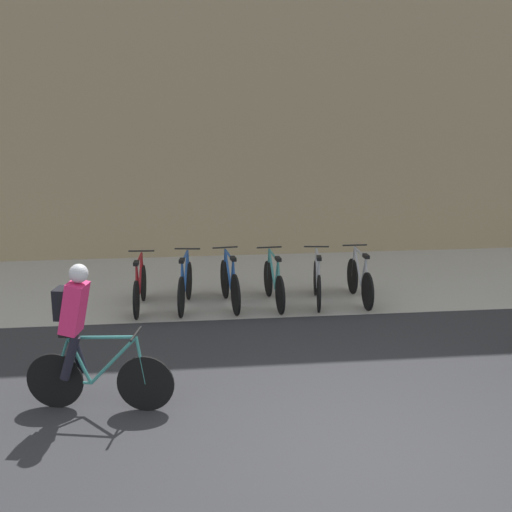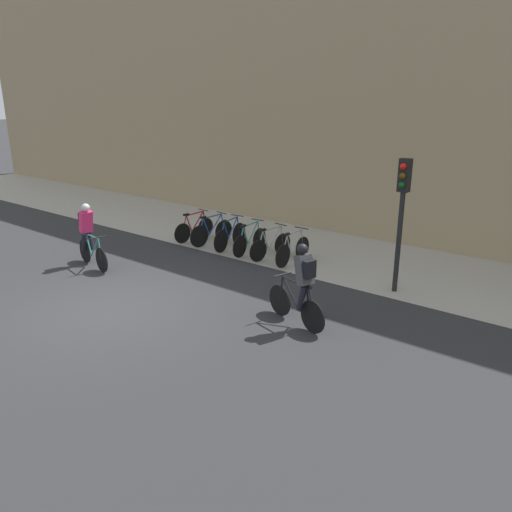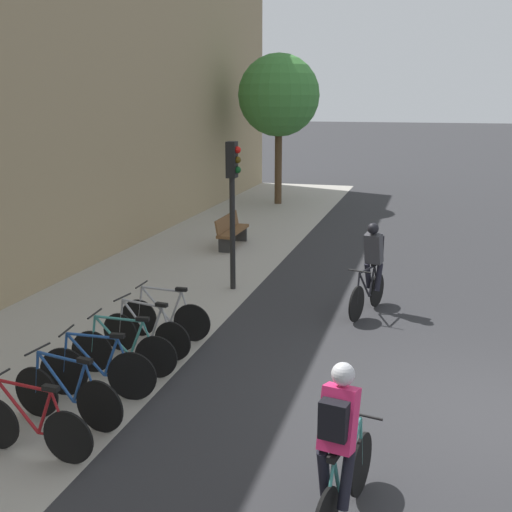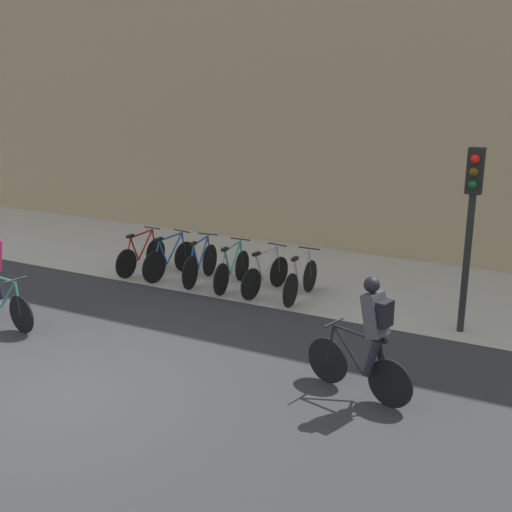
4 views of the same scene
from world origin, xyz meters
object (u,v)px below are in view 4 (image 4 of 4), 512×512
Objects in this scene: parked_bike_1 at (170,259)px; parked_bike_3 at (232,269)px; parked_bike_2 at (200,264)px; cyclist_grey at (370,335)px; parked_bike_5 at (301,280)px; parked_bike_0 at (141,255)px; parked_bike_4 at (265,275)px; traffic_light_pole at (472,206)px.

parked_bike_3 is at bearing -0.03° from parked_bike_1.
parked_bike_2 is 1.00× the size of parked_bike_3.
cyclist_grey reaches higher than parked_bike_5.
cyclist_grey reaches higher than parked_bike_0.
parked_bike_2 is 2.36m from parked_bike_5.
cyclist_grey is at bearing -39.47° from parked_bike_3.
parked_bike_0 is 1.58m from parked_bike_2.
cyclist_grey is 1.05× the size of parked_bike_2.
parked_bike_5 reaches higher than parked_bike_4.
cyclist_grey is 4.16m from parked_bike_5.
parked_bike_2 is 1.02× the size of parked_bike_5.
parked_bike_2 is at bearing 0.04° from parked_bike_0.
traffic_light_pole reaches higher than parked_bike_3.
parked_bike_5 is (3.94, 0.00, 0.00)m from parked_bike_0.
parked_bike_0 is 2.36m from parked_bike_3.
parked_bike_0 is 0.52× the size of traffic_light_pole.
traffic_light_pole is at bearing 76.65° from cyclist_grey.
traffic_light_pole is (3.18, -0.25, 1.85)m from parked_bike_5.
parked_bike_1 is 1.02× the size of parked_bike_5.
parked_bike_1 is 1.03× the size of parked_bike_4.
parked_bike_1 is 0.79m from parked_bike_2.
parked_bike_1 is 1.58m from parked_bike_3.
parked_bike_1 reaches higher than parked_bike_3.
parked_bike_3 is at bearing 176.99° from traffic_light_pole.
parked_bike_2 is (0.79, 0.00, 0.00)m from parked_bike_1.
parked_bike_1 is 6.59m from traffic_light_pole.
parked_bike_5 is at bearing 175.49° from traffic_light_pole.
parked_bike_0 is 0.98× the size of parked_bike_3.
parked_bike_0 is at bearing -180.00° from parked_bike_4.
parked_bike_2 is 5.84m from traffic_light_pole.
parked_bike_2 is 0.79m from parked_bike_3.
parked_bike_5 is (1.57, 0.00, 0.00)m from parked_bike_3.
parked_bike_3 is 1.02× the size of parked_bike_5.
parked_bike_0 is at bearing 180.00° from parked_bike_3.
traffic_light_pole reaches higher than parked_bike_4.
parked_bike_0 is at bearing -179.99° from parked_bike_5.
cyclist_grey is 1.05× the size of parked_bike_1.
parked_bike_2 is at bearing 0.02° from parked_bike_1.
cyclist_grey is at bearing -30.61° from parked_bike_1.
parked_bike_2 is 0.53× the size of traffic_light_pole.
parked_bike_5 is (0.79, 0.00, 0.01)m from parked_bike_4.
parked_bike_1 is at bearing 0.05° from parked_bike_0.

